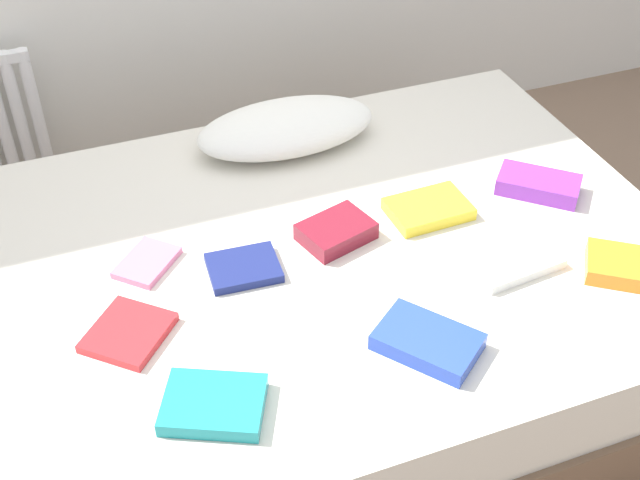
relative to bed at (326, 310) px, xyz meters
name	(u,v)px	position (x,y,z in m)	size (l,w,h in m)	color
ground_plane	(326,366)	(0.00, 0.00, -0.25)	(8.00, 8.00, 0.00)	#7F6651
bed	(326,310)	(0.00, 0.00, 0.00)	(2.00, 1.50, 0.50)	brown
pillow	(286,127)	(0.06, 0.52, 0.32)	(0.59, 0.30, 0.13)	white
textbook_teal	(214,404)	(-0.45, -0.45, 0.27)	(0.23, 0.17, 0.04)	teal
textbook_purple	(538,185)	(0.69, 0.01, 0.28)	(0.24, 0.13, 0.05)	purple
textbook_blue	(428,342)	(0.09, -0.45, 0.28)	(0.24, 0.16, 0.04)	#2847B7
textbook_white	(516,264)	(0.44, -0.27, 0.27)	(0.24, 0.13, 0.03)	white
textbook_red	(128,333)	(-0.58, -0.15, 0.26)	(0.19, 0.18, 0.02)	red
textbook_pink	(147,262)	(-0.48, 0.09, 0.26)	(0.17, 0.12, 0.02)	pink
textbook_navy	(244,268)	(-0.25, -0.02, 0.27)	(0.19, 0.15, 0.03)	navy
textbook_yellow	(428,209)	(0.33, 0.03, 0.27)	(0.23, 0.16, 0.04)	yellow
textbook_orange	(634,268)	(0.72, -0.41, 0.28)	(0.25, 0.15, 0.05)	orange
textbook_maroon	(336,231)	(0.04, 0.02, 0.28)	(0.19, 0.14, 0.05)	maroon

